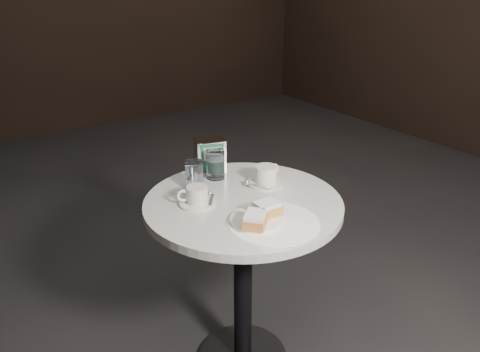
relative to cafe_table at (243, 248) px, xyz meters
The scene contains 8 objects.
cafe_table is the anchor object (origin of this frame).
sugar_spill 0.27m from the cafe_table, 92.94° to the right, with size 0.30×0.30×0.00m, color white.
beignet_plate 0.28m from the cafe_table, 106.83° to the right, with size 0.22×0.22×0.06m.
coffee_cup_left 0.28m from the cafe_table, 157.46° to the left, with size 0.17×0.17×0.07m.
coffee_cup_right 0.28m from the cafe_table, 23.26° to the left, with size 0.17×0.17×0.07m.
water_glass_left 0.32m from the cafe_table, 116.96° to the left, with size 0.07×0.07×0.11m.
water_glass_right 0.34m from the cafe_table, 84.69° to the left, with size 0.09×0.09×0.11m.
napkin_dispenser 0.40m from the cafe_table, 82.00° to the left, with size 0.14×0.12×0.13m.
Camera 1 is at (-0.83, -1.21, 1.49)m, focal length 35.00 mm.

